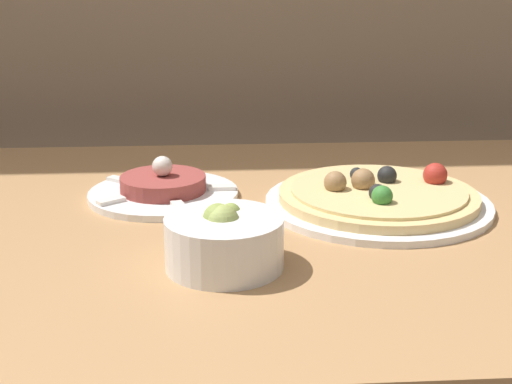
# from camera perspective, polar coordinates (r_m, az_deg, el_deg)

# --- Properties ---
(dining_table) EXTENTS (1.33, 0.83, 0.77)m
(dining_table) POSITION_cam_1_polar(r_m,az_deg,el_deg) (1.02, -0.09, -7.36)
(dining_table) COLOR #AD7F51
(dining_table) RESTS_ON ground_plane
(pizza_plate) EXTENTS (0.32, 0.32, 0.06)m
(pizza_plate) POSITION_cam_1_polar(r_m,az_deg,el_deg) (1.03, 9.72, -0.39)
(pizza_plate) COLOR white
(pizza_plate) RESTS_ON dining_table
(tartare_plate) EXTENTS (0.22, 0.22, 0.06)m
(tartare_plate) POSITION_cam_1_polar(r_m,az_deg,el_deg) (1.07, -7.43, 0.26)
(tartare_plate) COLOR white
(tartare_plate) RESTS_ON dining_table
(small_bowl) EXTENTS (0.14, 0.14, 0.07)m
(small_bowl) POSITION_cam_1_polar(r_m,az_deg,el_deg) (0.81, -2.58, -3.83)
(small_bowl) COLOR white
(small_bowl) RESTS_ON dining_table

